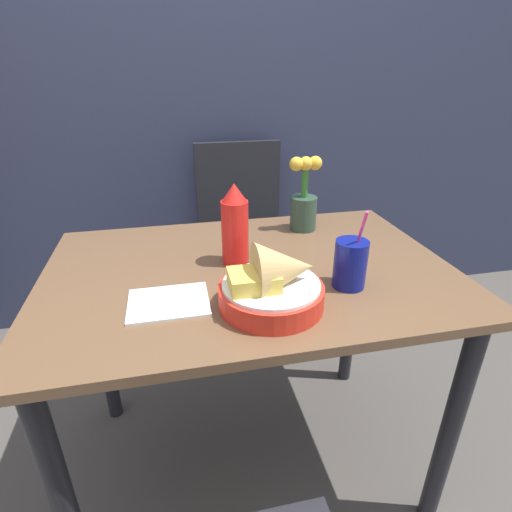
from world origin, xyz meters
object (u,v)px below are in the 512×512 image
at_px(chair_far_window, 242,225).
at_px(food_basket, 275,284).
at_px(ketchup_bottle, 235,226).
at_px(flower_vase, 304,201).
at_px(drink_cup, 350,265).

height_order(chair_far_window, food_basket, chair_far_window).
distance_m(ketchup_bottle, flower_vase, 0.32).
relative_size(ketchup_bottle, drink_cup, 1.11).
distance_m(chair_far_window, drink_cup, 1.00).
relative_size(chair_far_window, food_basket, 3.89).
bearing_deg(ketchup_bottle, drink_cup, -37.14).
height_order(food_basket, drink_cup, drink_cup).
xyz_separation_m(drink_cup, flower_vase, (0.01, 0.38, 0.04)).
height_order(drink_cup, flower_vase, flower_vase).
relative_size(chair_far_window, flower_vase, 3.86).
distance_m(chair_far_window, food_basket, 1.04).
xyz_separation_m(food_basket, ketchup_bottle, (-0.05, 0.23, 0.05)).
bearing_deg(chair_far_window, food_basket, -96.21).
bearing_deg(food_basket, drink_cup, 13.28).
relative_size(food_basket, ketchup_bottle, 1.07).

